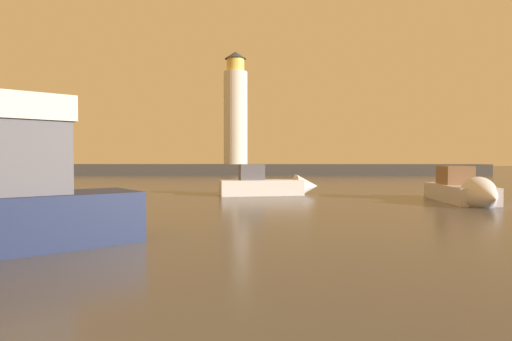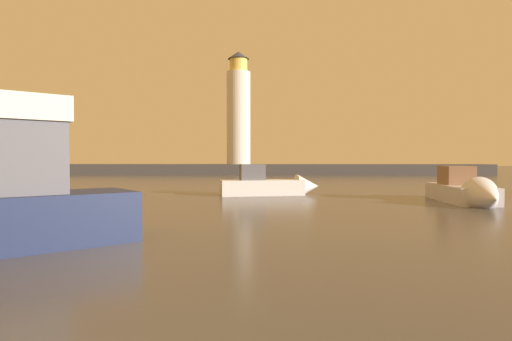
{
  "view_description": "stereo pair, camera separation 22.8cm",
  "coord_description": "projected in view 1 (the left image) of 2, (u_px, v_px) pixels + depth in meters",
  "views": [
    {
      "loc": [
        1.91,
        -1.61,
        2.15
      ],
      "look_at": [
        1.47,
        19.33,
        1.6
      ],
      "focal_mm": 29.05,
      "sensor_mm": 36.0,
      "label": 1
    },
    {
      "loc": [
        2.14,
        -1.6,
        2.15
      ],
      "look_at": [
        1.47,
        19.33,
        1.6
      ],
      "focal_mm": 29.05,
      "sensor_mm": 36.0,
      "label": 2
    }
  ],
  "objects": [
    {
      "name": "ground_plane",
      "position": [
        240.0,
        188.0,
        31.41
      ],
      "size": [
        220.0,
        220.0,
        0.0
      ],
      "primitive_type": "plane",
      "color": "#4C4742"
    },
    {
      "name": "breakwater",
      "position": [
        252.0,
        169.0,
        61.09
      ],
      "size": [
        68.14,
        4.37,
        1.47
      ],
      "primitive_type": "cube",
      "color": "#423F3D",
      "rests_on": "ground_plane"
    },
    {
      "name": "lighthouse",
      "position": [
        236.0,
        111.0,
        60.92
      ],
      "size": [
        3.49,
        3.49,
        16.53
      ],
      "color": "silver",
      "rests_on": "breakwater"
    },
    {
      "name": "motorboat_0",
      "position": [
        272.0,
        185.0,
        25.09
      ],
      "size": [
        6.24,
        2.78,
        2.1
      ],
      "color": "white",
      "rests_on": "ground_plane"
    },
    {
      "name": "motorboat_2",
      "position": [
        467.0,
        192.0,
        20.34
      ],
      "size": [
        2.26,
        6.63,
        2.24
      ],
      "color": "silver",
      "rests_on": "ground_plane"
    }
  ]
}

